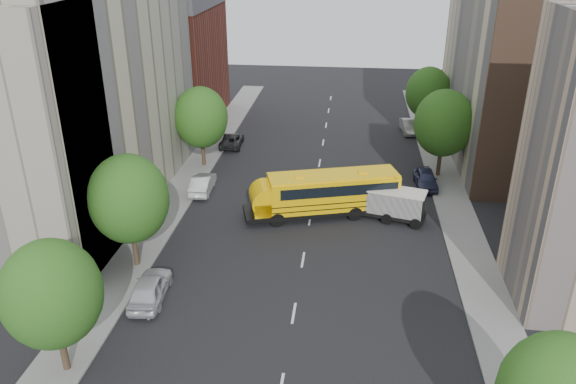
% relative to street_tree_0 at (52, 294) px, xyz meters
% --- Properties ---
extents(ground, '(120.00, 120.00, 0.00)m').
position_rel_street_tree_0_xyz_m(ground, '(11.00, 14.00, -4.64)').
color(ground, black).
rests_on(ground, ground).
extents(sidewalk_left, '(3.00, 80.00, 0.12)m').
position_rel_street_tree_0_xyz_m(sidewalk_left, '(-0.50, 19.00, -4.58)').
color(sidewalk_left, slate).
rests_on(sidewalk_left, ground).
extents(sidewalk_right, '(3.00, 80.00, 0.12)m').
position_rel_street_tree_0_xyz_m(sidewalk_right, '(22.50, 19.00, -4.58)').
color(sidewalk_right, slate).
rests_on(sidewalk_right, ground).
extents(lane_markings, '(0.15, 64.00, 0.01)m').
position_rel_street_tree_0_xyz_m(lane_markings, '(11.00, 24.00, -4.64)').
color(lane_markings, silver).
rests_on(lane_markings, ground).
extents(building_left_cream, '(10.00, 26.00, 20.00)m').
position_rel_street_tree_0_xyz_m(building_left_cream, '(-7.00, 20.00, 5.36)').
color(building_left_cream, '#B9B695').
rests_on(building_left_cream, ground).
extents(building_left_redbrick, '(10.00, 15.00, 13.00)m').
position_rel_street_tree_0_xyz_m(building_left_redbrick, '(-7.00, 42.00, 1.86)').
color(building_left_redbrick, maroon).
rests_on(building_left_redbrick, ground).
extents(building_left_near, '(10.00, 7.00, 17.00)m').
position_rel_street_tree_0_xyz_m(building_left_near, '(-7.00, 9.50, 3.86)').
color(building_left_near, beige).
rests_on(building_left_near, ground).
extents(building_right_far, '(10.00, 22.00, 18.00)m').
position_rel_street_tree_0_xyz_m(building_right_far, '(29.00, 34.00, 4.36)').
color(building_right_far, beige).
rests_on(building_right_far, ground).
extents(building_right_sidewall, '(10.10, 0.30, 18.00)m').
position_rel_street_tree_0_xyz_m(building_right_sidewall, '(29.00, 23.00, 4.36)').
color(building_right_sidewall, brown).
rests_on(building_right_sidewall, ground).
extents(street_tree_0, '(4.80, 4.80, 7.41)m').
position_rel_street_tree_0_xyz_m(street_tree_0, '(0.00, 0.00, 0.00)').
color(street_tree_0, '#38281C').
rests_on(street_tree_0, ground).
extents(street_tree_1, '(5.12, 5.12, 7.90)m').
position_rel_street_tree_0_xyz_m(street_tree_1, '(0.00, 10.00, 0.31)').
color(street_tree_1, '#38281C').
rests_on(street_tree_1, ground).
extents(street_tree_2, '(4.99, 4.99, 7.71)m').
position_rel_street_tree_0_xyz_m(street_tree_2, '(0.00, 28.00, 0.19)').
color(street_tree_2, '#38281C').
rests_on(street_tree_2, ground).
extents(street_tree_4, '(5.25, 5.25, 8.10)m').
position_rel_street_tree_0_xyz_m(street_tree_4, '(22.00, 28.00, 0.43)').
color(street_tree_4, '#38281C').
rests_on(street_tree_4, ground).
extents(street_tree_5, '(4.86, 4.86, 7.51)m').
position_rel_street_tree_0_xyz_m(street_tree_5, '(22.00, 40.00, 0.06)').
color(street_tree_5, '#38281C').
rests_on(street_tree_5, ground).
extents(school_bus, '(12.81, 6.28, 3.54)m').
position_rel_street_tree_0_xyz_m(school_bus, '(11.90, 18.88, -2.67)').
color(school_bus, black).
rests_on(school_bus, ground).
extents(safari_truck, '(6.15, 3.50, 2.49)m').
position_rel_street_tree_0_xyz_m(safari_truck, '(17.01, 18.92, -3.32)').
color(safari_truck, black).
rests_on(safari_truck, ground).
extents(parked_car_0, '(2.25, 4.85, 1.61)m').
position_rel_street_tree_0_xyz_m(parked_car_0, '(2.20, 6.42, -3.84)').
color(parked_car_0, silver).
rests_on(parked_car_0, ground).
extents(parked_car_1, '(1.79, 4.59, 1.49)m').
position_rel_street_tree_0_xyz_m(parked_car_1, '(1.40, 22.18, -3.90)').
color(parked_car_1, silver).
rests_on(parked_car_1, ground).
extents(parked_car_2, '(2.38, 4.77, 1.30)m').
position_rel_street_tree_0_xyz_m(parked_car_2, '(1.53, 33.78, -3.99)').
color(parked_car_2, black).
rests_on(parked_car_2, ground).
extents(parked_car_4, '(1.98, 4.50, 1.51)m').
position_rel_street_tree_0_xyz_m(parked_car_4, '(20.60, 25.47, -3.89)').
color(parked_car_4, '#323658').
rests_on(parked_car_4, ground).
extents(parked_car_5, '(1.91, 4.42, 1.41)m').
position_rel_street_tree_0_xyz_m(parked_car_5, '(20.34, 40.48, -3.93)').
color(parked_car_5, gray).
rests_on(parked_car_5, ground).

